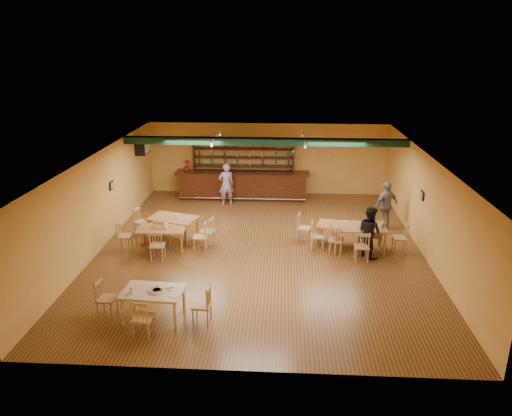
# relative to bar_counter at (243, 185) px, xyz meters

# --- Properties ---
(floor) EXTENTS (12.00, 12.00, 0.00)m
(floor) POSITION_rel_bar_counter_xyz_m (1.00, -5.15, -0.56)
(floor) COLOR #533017
(floor) RESTS_ON ground
(ceiling_beam) EXTENTS (10.00, 0.30, 0.25)m
(ceiling_beam) POSITION_rel_bar_counter_xyz_m (1.00, -2.35, 2.31)
(ceiling_beam) COLOR black
(ceiling_beam) RESTS_ON ceiling
(track_rail_left) EXTENTS (0.05, 2.50, 0.05)m
(track_rail_left) POSITION_rel_bar_counter_xyz_m (-0.80, -1.75, 2.38)
(track_rail_left) COLOR silver
(track_rail_left) RESTS_ON ceiling
(track_rail_right) EXTENTS (0.05, 2.50, 0.05)m
(track_rail_right) POSITION_rel_bar_counter_xyz_m (2.40, -1.75, 2.38)
(track_rail_right) COLOR silver
(track_rail_right) RESTS_ON ceiling
(ac_unit) EXTENTS (0.34, 0.70, 0.48)m
(ac_unit) POSITION_rel_bar_counter_xyz_m (-3.80, -0.95, 1.79)
(ac_unit) COLOR silver
(ac_unit) RESTS_ON wall_left
(picture_left) EXTENTS (0.04, 0.34, 0.28)m
(picture_left) POSITION_rel_bar_counter_xyz_m (-3.97, -4.15, 1.14)
(picture_left) COLOR black
(picture_left) RESTS_ON wall_left
(picture_right) EXTENTS (0.04, 0.34, 0.28)m
(picture_right) POSITION_rel_bar_counter_xyz_m (5.97, -4.65, 1.14)
(picture_right) COLOR black
(picture_right) RESTS_ON wall_right
(bar_counter) EXTENTS (5.49, 0.85, 1.13)m
(bar_counter) POSITION_rel_bar_counter_xyz_m (0.00, 0.00, 0.00)
(bar_counter) COLOR black
(bar_counter) RESTS_ON ground
(back_bar_hutch) EXTENTS (4.25, 0.40, 2.28)m
(back_bar_hutch) POSITION_rel_bar_counter_xyz_m (0.00, 0.63, 0.57)
(back_bar_hutch) COLOR black
(back_bar_hutch) RESTS_ON ground
(poinsettia) EXTENTS (0.34, 0.34, 0.47)m
(poinsettia) POSITION_rel_bar_counter_xyz_m (-2.30, 0.00, 0.80)
(poinsettia) COLOR maroon
(poinsettia) RESTS_ON bar_counter
(dining_table_a) EXTENTS (1.73, 1.33, 0.77)m
(dining_table_a) POSITION_rel_bar_counter_xyz_m (-1.89, -4.55, -0.18)
(dining_table_a) COLOR #9C5E37
(dining_table_a) RESTS_ON ground
(dining_table_b) EXTENTS (1.54, 1.13, 0.69)m
(dining_table_b) POSITION_rel_bar_counter_xyz_m (3.49, -4.70, -0.22)
(dining_table_b) COLOR #9C5E37
(dining_table_b) RESTS_ON ground
(dining_table_c) EXTENTS (1.50, 0.93, 0.74)m
(dining_table_c) POSITION_rel_bar_counter_xyz_m (-2.05, -5.41, -0.20)
(dining_table_c) COLOR #9C5E37
(dining_table_c) RESTS_ON ground
(dining_table_d) EXTENTS (1.63, 0.98, 0.82)m
(dining_table_d) POSITION_rel_bar_counter_xyz_m (4.05, -5.10, -0.16)
(dining_table_d) COLOR #9C5E37
(dining_table_d) RESTS_ON ground
(near_table) EXTENTS (1.46, 1.00, 0.75)m
(near_table) POSITION_rel_bar_counter_xyz_m (-1.28, -9.37, -0.19)
(near_table) COLOR #CBAB88
(near_table) RESTS_ON ground
(pizza_tray) EXTENTS (0.43, 0.43, 0.01)m
(pizza_tray) POSITION_rel_bar_counter_xyz_m (-1.18, -9.37, 0.19)
(pizza_tray) COLOR silver
(pizza_tray) RESTS_ON near_table
(parmesan_shaker) EXTENTS (0.08, 0.08, 0.11)m
(parmesan_shaker) POSITION_rel_bar_counter_xyz_m (-1.72, -9.52, 0.24)
(parmesan_shaker) COLOR #EAE5C6
(parmesan_shaker) RESTS_ON near_table
(napkin_stack) EXTENTS (0.24, 0.22, 0.03)m
(napkin_stack) POSITION_rel_bar_counter_xyz_m (-0.93, -9.18, 0.20)
(napkin_stack) COLOR white
(napkin_stack) RESTS_ON near_table
(pizza_server) EXTENTS (0.33, 0.16, 0.00)m
(pizza_server) POSITION_rel_bar_counter_xyz_m (-1.03, -9.32, 0.20)
(pizza_server) COLOR silver
(pizza_server) RESTS_ON pizza_tray
(side_plate) EXTENTS (0.24, 0.24, 0.01)m
(side_plate) POSITION_rel_bar_counter_xyz_m (-0.73, -9.57, 0.19)
(side_plate) COLOR white
(side_plate) RESTS_ON near_table
(patron_bar) EXTENTS (0.71, 0.59, 1.68)m
(patron_bar) POSITION_rel_bar_counter_xyz_m (-0.58, -0.83, 0.27)
(patron_bar) COLOR #814698
(patron_bar) RESTS_ON ground
(patron_right_a) EXTENTS (0.94, 0.98, 1.59)m
(patron_right_a) POSITION_rel_bar_counter_xyz_m (4.29, -5.50, 0.23)
(patron_right_a) COLOR black
(patron_right_a) RESTS_ON ground
(patron_right_b) EXTENTS (1.06, 0.86, 1.69)m
(patron_right_b) POSITION_rel_bar_counter_xyz_m (5.25, -3.10, 0.28)
(patron_right_b) COLOR gray
(patron_right_b) RESTS_ON ground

